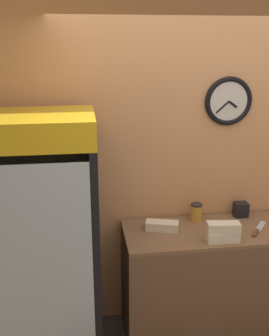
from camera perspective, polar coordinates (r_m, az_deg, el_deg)
wall_back at (r=3.27m, az=10.88°, el=0.39°), size 5.20×0.10×2.70m
prep_counter at (r=3.37m, az=11.78°, el=-15.84°), size 1.49×0.56×0.94m
beverage_cooler at (r=2.91m, az=-13.20°, el=-8.83°), size 0.78×0.72×1.89m
sandwich_stack_bottom at (r=2.95m, az=12.69°, el=-9.71°), size 0.24×0.10×0.07m
sandwich_stack_middle at (r=2.92m, az=12.79°, el=-8.42°), size 0.24×0.12×0.07m
sandwich_flat_left at (r=3.05m, az=4.02°, el=-8.36°), size 0.27×0.16×0.07m
chefs_knife at (r=3.17m, az=17.39°, el=-8.66°), size 0.22×0.27×0.02m
condiment_jar at (r=3.22m, az=8.94°, el=-6.37°), size 0.10×0.10×0.14m
napkin_dispenser at (r=3.38m, az=15.17°, el=-5.83°), size 0.11×0.09×0.12m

